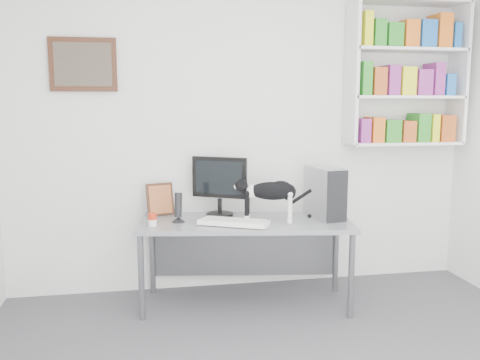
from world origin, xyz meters
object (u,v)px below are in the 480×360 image
at_px(speaker, 178,207).
at_px(leaning_print, 160,199).
at_px(soup_can, 152,220).
at_px(desk, 246,263).
at_px(monitor, 220,186).
at_px(pc_tower, 325,192).
at_px(cat, 270,201).
at_px(bookshelf, 406,74).
at_px(keyboard, 234,222).

bearing_deg(speaker, leaning_print, 133.35).
bearing_deg(soup_can, desk, 3.28).
bearing_deg(leaning_print, monitor, -27.72).
height_order(pc_tower, cat, pc_tower).
distance_m(bookshelf, monitor, 1.89).
height_order(bookshelf, cat, bookshelf).
bearing_deg(bookshelf, pc_tower, -158.25).
bearing_deg(monitor, pc_tower, 13.21).
distance_m(desk, leaning_print, 0.87).
distance_m(bookshelf, soup_can, 2.49).
relative_size(desk, pc_tower, 4.03).
xyz_separation_m(desk, monitor, (-0.17, 0.22, 0.59)).
distance_m(bookshelf, desk, 2.13).
bearing_deg(desk, speaker, -175.97).
bearing_deg(speaker, pc_tower, 15.46).
height_order(bookshelf, leaning_print, bookshelf).
bearing_deg(leaning_print, desk, -42.03).
xyz_separation_m(bookshelf, cat, (-1.30, -0.41, -1.00)).
height_order(desk, soup_can, soup_can).
distance_m(monitor, pc_tower, 0.85).
height_order(bookshelf, desk, bookshelf).
distance_m(soup_can, cat, 0.91).
height_order(bookshelf, pc_tower, bookshelf).
bearing_deg(desk, pc_tower, 8.57).
relative_size(monitor, soup_can, 5.11).
bearing_deg(pc_tower, monitor, 157.26).
relative_size(monitor, speaker, 2.05).
distance_m(leaning_print, soup_can, 0.38).
distance_m(bookshelf, pc_tower, 1.31).
distance_m(desk, keyboard, 0.40).
distance_m(desk, soup_can, 0.82).
distance_m(desk, speaker, 0.70).
xyz_separation_m(bookshelf, monitor, (-1.65, -0.11, -0.92)).
distance_m(pc_tower, soup_can, 1.37).
distance_m(bookshelf, cat, 1.69).
xyz_separation_m(leaning_print, soup_can, (-0.07, -0.36, -0.09)).
xyz_separation_m(keyboard, soup_can, (-0.61, 0.08, 0.03)).
height_order(leaning_print, cat, cat).
relative_size(desk, leaning_print, 6.02).
bearing_deg(desk, leaning_print, 162.80).
xyz_separation_m(bookshelf, keyboard, (-1.59, -0.45, -1.14)).
xyz_separation_m(keyboard, pc_tower, (0.76, 0.12, 0.18)).
distance_m(keyboard, pc_tower, 0.79).
bearing_deg(pc_tower, desk, 172.24).
relative_size(bookshelf, cat, 2.32).
xyz_separation_m(monitor, leaning_print, (-0.48, 0.10, -0.11)).
relative_size(soup_can, cat, 0.18).
bearing_deg(pc_tower, soup_can, 174.23).
xyz_separation_m(keyboard, speaker, (-0.41, 0.17, 0.10)).
bearing_deg(cat, monitor, 155.25).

